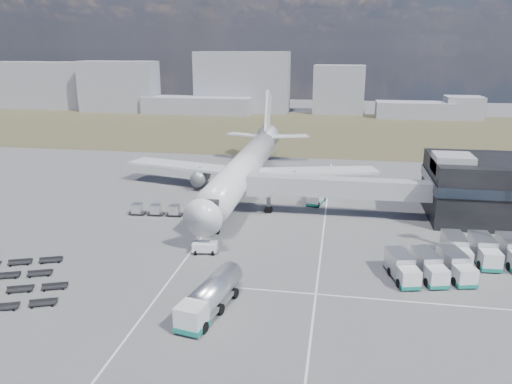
# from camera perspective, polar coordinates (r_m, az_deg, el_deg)

# --- Properties ---
(ground) EXTENTS (420.00, 420.00, 0.00)m
(ground) POSITION_cam_1_polar(r_m,az_deg,el_deg) (69.18, -6.22, -7.41)
(ground) COLOR #565659
(ground) RESTS_ON ground
(grass_strip) EXTENTS (420.00, 90.00, 0.01)m
(grass_strip) POSITION_cam_1_polar(r_m,az_deg,el_deg) (173.92, 3.74, 7.15)
(grass_strip) COLOR #4C432E
(grass_strip) RESTS_ON ground
(lane_markings) EXTENTS (47.12, 110.00, 0.01)m
(lane_markings) POSITION_cam_1_polar(r_m,az_deg,el_deg) (70.02, 2.23, -7.02)
(lane_markings) COLOR silver
(lane_markings) RESTS_ON ground
(jet_bridge) EXTENTS (30.30, 3.80, 7.05)m
(jet_bridge) POSITION_cam_1_polar(r_m,az_deg,el_deg) (84.31, 7.98, 0.57)
(jet_bridge) COLOR #939399
(jet_bridge) RESTS_ON ground
(airliner) EXTENTS (51.59, 64.53, 17.62)m
(airliner) POSITION_cam_1_polar(r_m,az_deg,el_deg) (97.47, -1.14, 3.03)
(airliner) COLOR silver
(airliner) RESTS_ON ground
(skyline) EXTENTS (309.73, 22.72, 25.45)m
(skyline) POSITION_cam_1_polar(r_m,az_deg,el_deg) (216.06, -0.04, 11.61)
(skyline) COLOR gray
(skyline) RESTS_ON ground
(fuel_tanker) EXTENTS (5.04, 11.61, 3.64)m
(fuel_tanker) POSITION_cam_1_polar(r_m,az_deg,el_deg) (55.17, -5.24, -11.79)
(fuel_tanker) COLOR silver
(fuel_tanker) RESTS_ON ground
(pushback_tug) EXTENTS (3.65, 2.36, 1.53)m
(pushback_tug) POSITION_cam_1_polar(r_m,az_deg,el_deg) (70.22, -5.84, -6.35)
(pushback_tug) COLOR silver
(pushback_tug) RESTS_ON ground
(catering_truck) EXTENTS (3.52, 6.08, 2.62)m
(catering_truck) POSITION_cam_1_polar(r_m,az_deg,el_deg) (91.87, 6.93, -0.48)
(catering_truck) COLOR silver
(catering_truck) RESTS_ON ground
(service_trucks_near) EXTENTS (10.68, 9.02, 2.82)m
(service_trucks_near) POSITION_cam_1_polar(r_m,az_deg,el_deg) (65.93, 19.17, -8.06)
(service_trucks_near) COLOR silver
(service_trucks_near) RESTS_ON ground
(service_trucks_far) EXTENTS (10.21, 7.93, 3.00)m
(service_trucks_far) POSITION_cam_1_polar(r_m,az_deg,el_deg) (73.25, 24.64, -6.13)
(service_trucks_far) COLOR silver
(service_trucks_far) RESTS_ON ground
(uld_row) EXTENTS (12.50, 2.35, 1.72)m
(uld_row) POSITION_cam_1_polar(r_m,az_deg,el_deg) (86.05, -10.36, -2.02)
(uld_row) COLOR black
(uld_row) RESTS_ON ground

